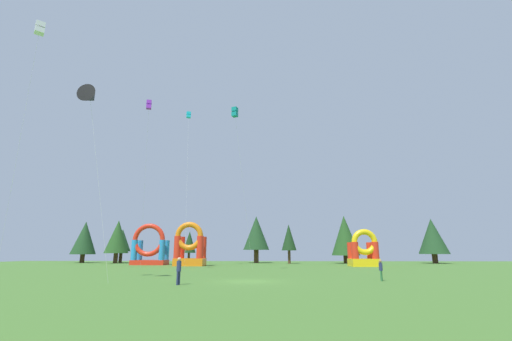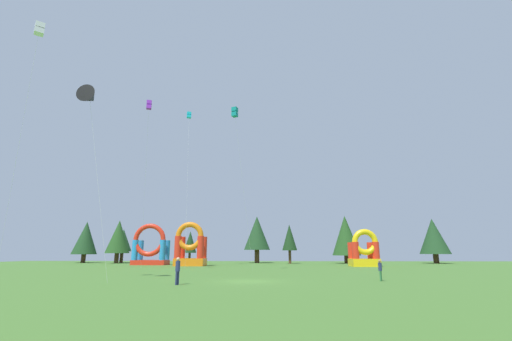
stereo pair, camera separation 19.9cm
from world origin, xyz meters
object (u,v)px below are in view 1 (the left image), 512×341
at_px(kite_teal_box, 235,113).
at_px(kite_purple_box, 149,105).
at_px(person_far_side, 381,268).
at_px(inflatable_blue_arch, 149,249).
at_px(kite_white_box, 40,29).
at_px(inflatable_yellow_castle, 190,249).
at_px(kite_black_delta, 90,97).
at_px(person_midfield, 179,268).
at_px(kite_cyan_box, 189,115).
at_px(inflatable_red_slide, 364,253).

distance_m(kite_teal_box, kite_purple_box, 11.75).
bearing_deg(kite_teal_box, person_far_side, -42.08).
bearing_deg(inflatable_blue_arch, kite_purple_box, -75.06).
xyz_separation_m(kite_white_box, inflatable_yellow_castle, (5.67, 33.20, -17.19)).
bearing_deg(kite_purple_box, person_far_side, -28.46).
height_order(person_far_side, inflatable_yellow_castle, inflatable_yellow_castle).
xyz_separation_m(kite_black_delta, inflatable_yellow_castle, (2.06, 31.04, -12.23)).
distance_m(person_midfield, inflatable_blue_arch, 39.41).
height_order(kite_black_delta, person_far_side, kite_black_delta).
bearing_deg(kite_cyan_box, inflatable_red_slide, 1.32).
height_order(kite_purple_box, inflatable_red_slide, kite_purple_box).
bearing_deg(person_far_side, inflatable_yellow_castle, 74.03).
height_order(kite_cyan_box, kite_teal_box, kite_cyan_box).
height_order(kite_purple_box, person_midfield, kite_purple_box).
relative_size(kite_white_box, kite_purple_box, 0.94).
distance_m(kite_cyan_box, kite_teal_box, 19.05).
distance_m(kite_purple_box, person_midfield, 27.64).
xyz_separation_m(person_far_side, inflatable_blue_arch, (-29.54, 32.88, 1.71)).
relative_size(kite_teal_box, person_midfield, 10.72).
xyz_separation_m(kite_teal_box, inflatable_yellow_castle, (-8.73, 17.28, -16.48)).
xyz_separation_m(person_far_side, inflatable_yellow_castle, (-21.51, 28.82, 1.64)).
distance_m(kite_purple_box, person_far_side, 34.07).
bearing_deg(kite_teal_box, person_midfield, -98.28).
xyz_separation_m(kite_cyan_box, kite_purple_box, (-1.97, -13.71, -4.25)).
bearing_deg(inflatable_blue_arch, person_midfield, -68.35).
bearing_deg(person_midfield, inflatable_blue_arch, -127.45).
height_order(person_midfield, inflatable_red_slide, inflatable_red_slide).
bearing_deg(person_far_side, kite_black_delta, 132.68).
relative_size(kite_purple_box, inflatable_blue_arch, 3.05).
relative_size(person_midfield, inflatable_blue_arch, 0.26).
xyz_separation_m(kite_white_box, kite_teal_box, (14.40, 15.92, -0.71)).
distance_m(kite_cyan_box, person_far_side, 42.49).
xyz_separation_m(kite_white_box, kite_cyan_box, (4.88, 31.25, 5.38)).
distance_m(kite_purple_box, inflatable_yellow_castle, 24.27).
bearing_deg(kite_purple_box, kite_white_box, -99.41).
bearing_deg(kite_white_box, kite_cyan_box, 81.13).
height_order(kite_white_box, kite_black_delta, kite_white_box).
bearing_deg(kite_purple_box, kite_black_delta, -87.37).
xyz_separation_m(kite_white_box, kite_purple_box, (2.91, 17.54, 1.14)).
bearing_deg(kite_white_box, kite_purple_box, 80.59).
distance_m(person_midfield, inflatable_yellow_castle, 33.23).
bearing_deg(person_midfield, kite_teal_box, -157.38).
xyz_separation_m(inflatable_blue_arch, inflatable_yellow_castle, (8.03, -4.05, -0.07)).
distance_m(kite_black_delta, person_midfield, 16.25).
distance_m(kite_white_box, inflatable_red_slide, 49.45).
xyz_separation_m(kite_purple_box, person_far_side, (24.28, -13.16, -19.96)).
height_order(kite_teal_box, person_far_side, kite_teal_box).
relative_size(kite_cyan_box, person_midfield, 14.01).
bearing_deg(kite_cyan_box, person_midfield, -76.58).
bearing_deg(person_midfield, kite_purple_box, -120.33).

